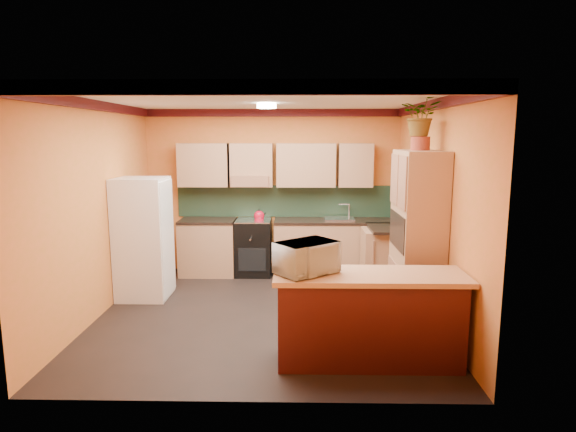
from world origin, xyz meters
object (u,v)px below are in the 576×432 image
object	(u,v)px
base_cabinets_back	(291,248)
pantry	(417,239)
stove	(254,247)
microwave	(307,258)
fridge	(143,238)
breakfast_bar	(369,321)

from	to	relation	value
base_cabinets_back	pantry	world-z (taller)	pantry
stove	pantry	distance (m)	3.04
microwave	fridge	bearing A→B (deg)	99.94
breakfast_bar	microwave	distance (m)	0.90
fridge	microwave	distance (m)	3.00
microwave	pantry	bearing A→B (deg)	-0.33
stove	breakfast_bar	xyz separation A→B (m)	(1.44, -3.13, -0.02)
base_cabinets_back	microwave	xyz separation A→B (m)	(0.19, -3.13, 0.65)
pantry	microwave	xyz separation A→B (m)	(-1.34, -1.08, 0.04)
fridge	base_cabinets_back	bearing A→B (deg)	29.45
stove	pantry	world-z (taller)	pantry
fridge	pantry	size ratio (longest dim) A/B	0.81
fridge	pantry	xyz separation A→B (m)	(3.60, -0.89, 0.20)
stove	breakfast_bar	bearing A→B (deg)	-65.33
base_cabinets_back	fridge	bearing A→B (deg)	-150.55
fridge	pantry	distance (m)	3.71
pantry	breakfast_bar	world-z (taller)	pantry
fridge	stove	bearing A→B (deg)	38.98
pantry	fridge	bearing A→B (deg)	166.11
base_cabinets_back	stove	size ratio (longest dim) A/B	4.01
base_cabinets_back	stove	bearing A→B (deg)	-180.00
stove	breakfast_bar	world-z (taller)	stove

